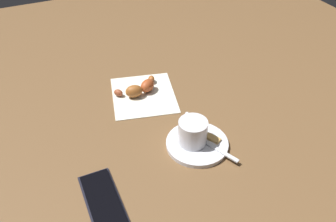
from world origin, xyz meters
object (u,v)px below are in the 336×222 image
object	(u,v)px
napkin	(144,95)
cell_phone	(103,201)
croissant	(140,88)
espresso_cup	(193,131)
saucer	(197,144)
sugar_packet	(208,136)
teaspoon	(204,141)

from	to	relation	value
napkin	cell_phone	world-z (taller)	cell_phone
croissant	espresso_cup	bearing A→B (deg)	9.65
saucer	croissant	xyz separation A→B (m)	(-0.24, -0.05, 0.01)
cell_phone	espresso_cup	bearing A→B (deg)	106.99
espresso_cup	croissant	xyz separation A→B (m)	(-0.23, -0.04, -0.02)
espresso_cup	cell_phone	xyz separation A→B (m)	(0.07, -0.23, -0.04)
espresso_cup	sugar_packet	distance (m)	0.05
teaspoon	croissant	xyz separation A→B (m)	(-0.24, -0.06, 0.01)
sugar_packet	croissant	world-z (taller)	croissant
sugar_packet	napkin	world-z (taller)	sugar_packet
sugar_packet	croissant	bearing A→B (deg)	-8.59
saucer	cell_phone	size ratio (longest dim) A/B	0.92
napkin	croissant	bearing A→B (deg)	-150.13
napkin	croissant	size ratio (longest dim) A/B	1.42
espresso_cup	napkin	xyz separation A→B (m)	(-0.22, -0.03, -0.04)
sugar_packet	napkin	xyz separation A→B (m)	(-0.22, -0.07, -0.01)
espresso_cup	sugar_packet	xyz separation A→B (m)	(0.00, 0.04, -0.03)
saucer	napkin	xyz separation A→B (m)	(-0.23, -0.04, -0.00)
saucer	napkin	bearing A→B (deg)	-169.37
sugar_packet	cell_phone	distance (m)	0.28
teaspoon	napkin	distance (m)	0.24
saucer	croissant	bearing A→B (deg)	-168.48
espresso_cup	teaspoon	size ratio (longest dim) A/B	0.69
espresso_cup	teaspoon	distance (m)	0.04
saucer	teaspoon	world-z (taller)	teaspoon
teaspoon	croissant	size ratio (longest dim) A/B	1.01
sugar_packet	cell_phone	world-z (taller)	sugar_packet
teaspoon	cell_phone	xyz separation A→B (m)	(0.06, -0.25, -0.01)
cell_phone	teaspoon	bearing A→B (deg)	102.65
teaspoon	croissant	bearing A→B (deg)	-165.72
saucer	espresso_cup	world-z (taller)	espresso_cup
teaspoon	sugar_packet	bearing A→B (deg)	122.76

